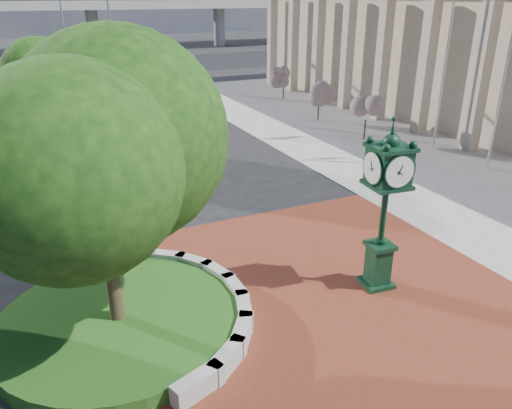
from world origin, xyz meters
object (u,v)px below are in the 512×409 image
(post_clock, at_px, (385,200))
(street_lamp_far, at_px, (65,17))
(street_lamp_near, at_px, (114,31))
(parked_car, at_px, (103,83))
(flagpole_b, at_px, (448,44))
(flagpole_a, at_px, (507,61))

(post_clock, relative_size, street_lamp_far, 0.50)
(street_lamp_near, bearing_deg, parked_car, 92.65)
(post_clock, height_order, parked_car, post_clock)
(flagpole_b, xyz_separation_m, street_lamp_near, (-13.49, 19.59, -0.17))
(flagpole_a, relative_size, flagpole_b, 0.93)
(flagpole_a, bearing_deg, street_lamp_far, 110.93)
(flagpole_b, distance_m, street_lamp_near, 23.78)
(street_lamp_near, height_order, street_lamp_far, street_lamp_far)
(street_lamp_far, bearing_deg, post_clock, -85.69)
(parked_car, height_order, flagpole_a, flagpole_a)
(post_clock, bearing_deg, parked_car, 92.85)
(post_clock, xyz_separation_m, street_lamp_near, (-1.52, 29.97, 2.64))
(parked_car, distance_m, flagpole_a, 33.12)
(flagpole_a, bearing_deg, parked_car, 113.88)
(post_clock, distance_m, flagpole_a, 13.29)
(flagpole_a, bearing_deg, post_clock, -151.47)
(post_clock, height_order, flagpole_b, flagpole_b)
(parked_car, relative_size, street_lamp_far, 0.40)
(flagpole_b, bearing_deg, street_lamp_far, 113.86)
(post_clock, xyz_separation_m, flagpole_b, (11.97, 10.38, 2.80))
(parked_car, bearing_deg, street_lamp_near, -69.08)
(parked_car, distance_m, street_lamp_far, 10.41)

